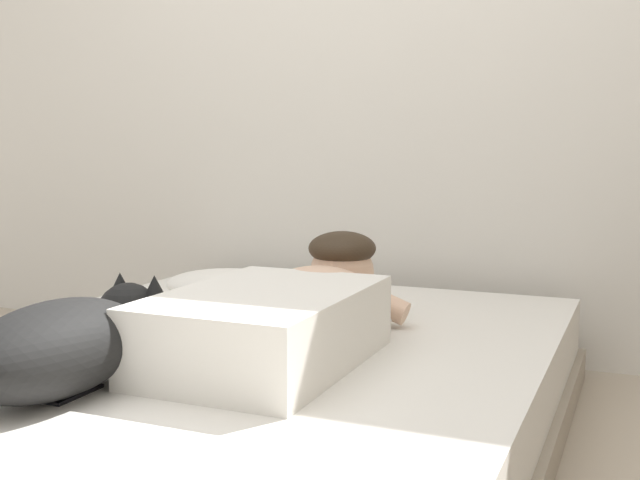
# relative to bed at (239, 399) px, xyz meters

# --- Properties ---
(back_wall) EXTENTS (4.37, 0.12, 2.50)m
(back_wall) POSITION_rel_bed_xyz_m (-0.02, 1.18, 1.11)
(back_wall) COLOR silver
(back_wall) RESTS_ON ground
(bed) EXTENTS (1.59, 2.07, 0.28)m
(bed) POSITION_rel_bed_xyz_m (0.00, 0.00, 0.00)
(bed) COLOR gray
(bed) RESTS_ON ground
(pillow) EXTENTS (0.52, 0.32, 0.11)m
(pillow) POSITION_rel_bed_xyz_m (-0.28, 0.50, 0.20)
(pillow) COLOR white
(pillow) RESTS_ON bed
(person_lying) EXTENTS (0.43, 0.92, 0.27)m
(person_lying) POSITION_rel_bed_xyz_m (0.14, 0.02, 0.25)
(person_lying) COLOR silver
(person_lying) RESTS_ON bed
(dog) EXTENTS (0.26, 0.57, 0.21)m
(dog) POSITION_rel_bed_xyz_m (-0.16, -0.46, 0.25)
(dog) COLOR black
(dog) RESTS_ON bed
(coffee_cup) EXTENTS (0.12, 0.09, 0.07)m
(coffee_cup) POSITION_rel_bed_xyz_m (0.24, 0.34, 0.18)
(coffee_cup) COLOR white
(coffee_cup) RESTS_ON bed
(cell_phone) EXTENTS (0.07, 0.14, 0.01)m
(cell_phone) POSITION_rel_bed_xyz_m (-0.13, -0.49, 0.15)
(cell_phone) COLOR black
(cell_phone) RESTS_ON bed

